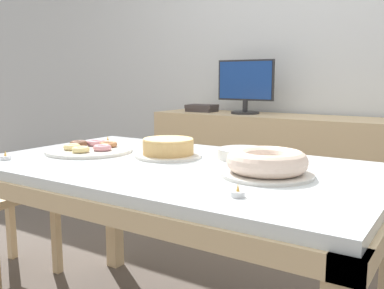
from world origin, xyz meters
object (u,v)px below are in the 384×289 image
Objects in this scene: tealight_left_edge at (5,157)px; tealight_right_edge at (108,141)px; cake_chocolate_round at (168,149)px; cake_golden_bundt at (267,164)px; tealight_near_front at (238,193)px; plate_stack at (243,154)px; computer_monitor at (245,87)px; book_stack at (202,108)px; pastry_platter at (90,149)px.

tealight_right_edge is at bearing 86.44° from tealight_left_edge.
cake_chocolate_round is 0.49m from cake_golden_bundt.
plate_stack is at bearing 114.73° from tealight_near_front.
computer_monitor is 1.94m from tealight_near_front.
pastry_platter is (0.31, -1.44, -0.09)m from book_stack.
book_stack is 5.71× the size of tealight_left_edge.
plate_stack is at bearing 0.15° from tealight_right_edge.
tealight_near_front is at bearing -55.60° from book_stack.
tealight_right_edge is (-0.95, 0.24, -0.03)m from cake_golden_bundt.
book_stack is 1.24m from tealight_right_edge.
cake_chocolate_round reaches higher than pastry_platter.
tealight_right_edge is at bearing 152.28° from tealight_near_front.
tealight_left_edge is at bearing -145.22° from plate_stack.
book_stack is at bearing 128.38° from cake_golden_bundt.
book_stack is at bearing 124.40° from tealight_near_front.
computer_monitor is 1.12× the size of pastry_platter.
pastry_platter is 0.24m from tealight_right_edge.
book_stack is 1.85m from cake_golden_bundt.
cake_golden_bundt is (1.15, -1.45, -0.06)m from book_stack.
computer_monitor is 1.25m from tealight_right_edge.
cake_golden_bundt is at bearing -61.43° from computer_monitor.
plate_stack is 5.25× the size of tealight_right_edge.
computer_monitor is 10.60× the size of tealight_near_front.
book_stack is 1.77m from tealight_left_edge.
book_stack is 5.71× the size of tealight_right_edge.
cake_golden_bundt is at bearing 97.39° from tealight_near_front.
tealight_left_edge is at bearing -96.20° from computer_monitor.
book_stack reaches higher than cake_chocolate_round.
book_stack is 0.60× the size of pastry_platter.
book_stack reaches higher than tealight_left_edge.
cake_golden_bundt reaches higher than cake_chocolate_round.
computer_monitor is at bearing 115.50° from tealight_near_front.
cake_chocolate_round reaches higher than tealight_near_front.
pastry_platter is at bearing 161.36° from tealight_near_front.
cake_chocolate_round is 0.65m from tealight_left_edge.
pastry_platter reaches higher than tealight_left_edge.
tealight_left_edge and tealight_near_front have the same top height.
tealight_near_front is (1.19, -1.73, -0.09)m from book_stack.
tealight_near_front is (1.02, 0.02, 0.00)m from tealight_left_edge.
cake_chocolate_round is 0.64m from tealight_near_front.
computer_monitor is 1.67m from cake_golden_bundt.
cake_golden_bundt is 1.48× the size of plate_stack.
tealight_left_edge is (-0.19, -1.75, -0.25)m from computer_monitor.
tealight_near_front is at bearing -82.61° from cake_golden_bundt.
cake_chocolate_round is at bearing -15.97° from tealight_right_edge.
pastry_platter is at bearing 178.99° from cake_golden_bundt.
pastry_platter is 0.93m from tealight_near_front.
book_stack is (-0.36, 0.00, -0.16)m from computer_monitor.
tealight_left_edge is 1.02m from tealight_near_front.
book_stack is 1.54m from plate_stack.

